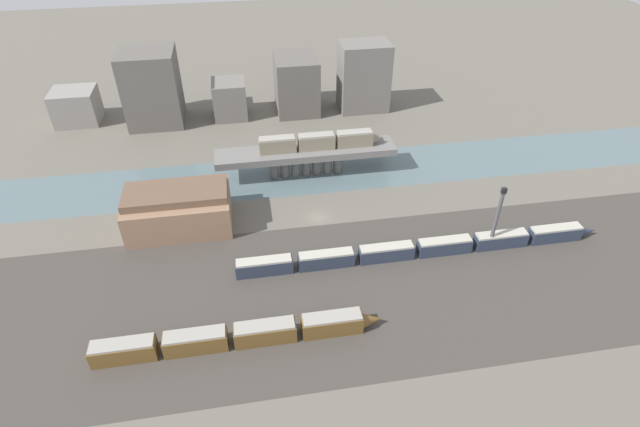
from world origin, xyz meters
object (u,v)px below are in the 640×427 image
at_px(train_on_bridge, 321,141).
at_px(train_yard_mid, 422,249).
at_px(warehouse_building, 179,209).
at_px(train_yard_near, 239,336).
at_px(signal_tower, 496,220).

xyz_separation_m(train_on_bridge, train_yard_mid, (15.35, -35.50, -7.50)).
bearing_deg(warehouse_building, train_yard_near, -71.91).
distance_m(train_on_bridge, signal_tower, 47.03).
height_order(train_on_bridge, warehouse_building, train_on_bridge).
distance_m(train_on_bridge, warehouse_building, 38.75).
relative_size(train_yard_near, warehouse_building, 2.20).
bearing_deg(train_on_bridge, signal_tower, -50.09).
xyz_separation_m(warehouse_building, signal_tower, (64.81, -19.34, 3.30)).
bearing_deg(warehouse_building, signal_tower, -16.62).
bearing_deg(train_yard_near, train_on_bridge, 66.28).
relative_size(train_yard_mid, warehouse_building, 3.47).
distance_m(train_yard_near, signal_tower, 55.92).
xyz_separation_m(train_on_bridge, warehouse_building, (-34.65, -16.72, -4.69)).
xyz_separation_m(train_yard_mid, signal_tower, (14.81, -0.56, 6.12)).
height_order(train_yard_mid, signal_tower, signal_tower).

